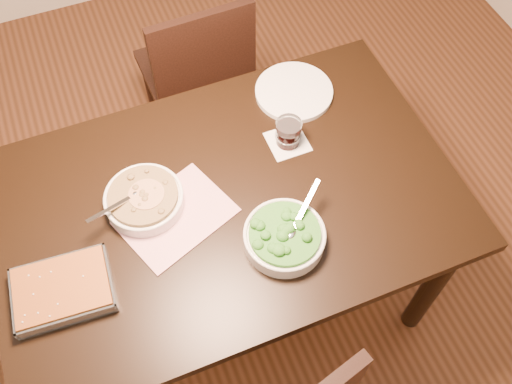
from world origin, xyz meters
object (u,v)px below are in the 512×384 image
(dinner_plate, at_px, (294,92))
(baking_dish, at_px, (63,290))
(wine_tumbler, at_px, (288,132))
(chair_far, at_px, (198,73))
(stew_bowl, at_px, (144,199))
(broccoli_bowl, at_px, (284,237))
(table, at_px, (226,214))

(dinner_plate, bearing_deg, baking_dish, -153.96)
(wine_tumbler, distance_m, chair_far, 0.73)
(stew_bowl, xyz_separation_m, broccoli_bowl, (0.33, -0.27, -0.00))
(chair_far, bearing_deg, wine_tumbler, 97.51)
(broccoli_bowl, height_order, chair_far, chair_far)
(wine_tumbler, height_order, dinner_plate, wine_tumbler)
(baking_dish, relative_size, wine_tumbler, 3.01)
(baking_dish, bearing_deg, table, 17.63)
(baking_dish, bearing_deg, wine_tumbler, 21.80)
(baking_dish, height_order, chair_far, chair_far)
(broccoli_bowl, bearing_deg, table, 117.85)
(baking_dish, height_order, wine_tumbler, wine_tumbler)
(table, relative_size, stew_bowl, 5.60)
(baking_dish, xyz_separation_m, chair_far, (0.66, 0.89, -0.29))
(table, height_order, dinner_plate, dinner_plate)
(wine_tumbler, bearing_deg, stew_bowl, -173.48)
(baking_dish, distance_m, wine_tumbler, 0.81)
(wine_tumbler, bearing_deg, dinner_plate, 60.56)
(stew_bowl, height_order, wine_tumbler, wine_tumbler)
(stew_bowl, bearing_deg, table, -16.38)
(stew_bowl, relative_size, chair_far, 0.29)
(baking_dish, relative_size, dinner_plate, 1.06)
(table, distance_m, baking_dish, 0.54)
(wine_tumbler, height_order, chair_far, chair_far)
(broccoli_bowl, distance_m, baking_dish, 0.62)
(broccoli_bowl, relative_size, baking_dish, 0.85)
(baking_dish, bearing_deg, stew_bowl, 37.92)
(table, bearing_deg, wine_tumbler, 25.26)
(broccoli_bowl, relative_size, wine_tumbler, 2.57)
(broccoli_bowl, relative_size, chair_far, 0.27)
(baking_dish, xyz_separation_m, dinner_plate, (0.87, 0.43, -0.01))
(wine_tumbler, xyz_separation_m, chair_far, (-0.11, 0.64, -0.32))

